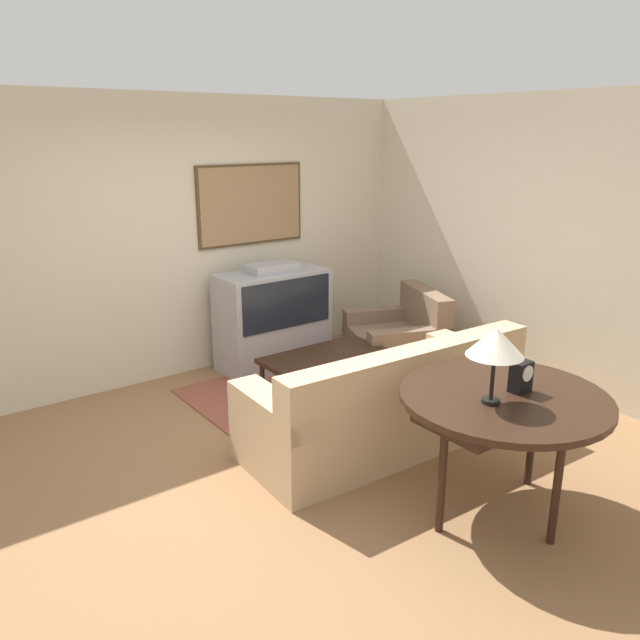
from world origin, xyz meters
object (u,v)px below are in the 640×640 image
at_px(tv, 273,318).
at_px(mantel_clock, 521,377).
at_px(couch, 386,407).
at_px(coffee_table, 323,358).
at_px(table_lamp, 496,343).
at_px(armchair, 398,342).
at_px(console_table, 504,404).

distance_m(tv, mantel_clock, 3.12).
xyz_separation_m(tv, couch, (-0.23, -1.96, -0.20)).
height_order(tv, coffee_table, tv).
distance_m(coffee_table, table_lamp, 2.31).
height_order(couch, mantel_clock, mantel_clock).
distance_m(armchair, console_table, 2.63).
relative_size(couch, console_table, 1.75).
bearing_deg(table_lamp, armchair, 57.44).
bearing_deg(table_lamp, mantel_clock, -0.25).
bearing_deg(armchair, console_table, -8.13).
relative_size(tv, table_lamp, 2.41).
distance_m(tv, couch, 1.99).
bearing_deg(coffee_table, tv, 85.47).
relative_size(couch, mantel_clock, 11.47).
bearing_deg(coffee_table, mantel_clock, -92.44).
height_order(coffee_table, table_lamp, table_lamp).
relative_size(coffee_table, mantel_clock, 5.83).
distance_m(couch, coffee_table, 1.02).
height_order(tv, mantel_clock, tv).
relative_size(console_table, mantel_clock, 6.54).
bearing_deg(console_table, table_lamp, -171.53).
xyz_separation_m(couch, coffee_table, (0.15, 1.01, 0.07)).
relative_size(armchair, table_lamp, 2.50).
relative_size(coffee_table, console_table, 0.89).
distance_m(console_table, mantel_clock, 0.20).
bearing_deg(tv, coffee_table, -94.53).
distance_m(couch, table_lamp, 1.44).
bearing_deg(armchair, mantel_clock, -5.77).
bearing_deg(table_lamp, couch, 78.97).
bearing_deg(table_lamp, coffee_table, 80.18).
bearing_deg(couch, tv, -93.97).
xyz_separation_m(tv, coffee_table, (-0.08, -0.96, -0.13)).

